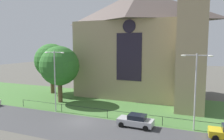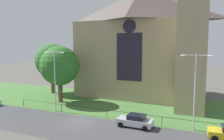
{
  "view_description": "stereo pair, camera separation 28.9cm",
  "coord_description": "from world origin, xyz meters",
  "px_view_note": "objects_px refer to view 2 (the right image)",
  "views": [
    {
      "loc": [
        14.04,
        -23.46,
        9.63
      ],
      "look_at": [
        1.06,
        8.0,
        5.82
      ],
      "focal_mm": 35.15,
      "sensor_mm": 36.0,
      "label": 1
    },
    {
      "loc": [
        14.31,
        -23.35,
        9.63
      ],
      "look_at": [
        1.06,
        8.0,
        5.82
      ],
      "focal_mm": 35.15,
      "sensor_mm": 36.0,
      "label": 2
    }
  ],
  "objects_px": {
    "parked_car_silver": "(135,121)",
    "streetlamp_far": "(195,83)",
    "tree_left_far": "(52,61)",
    "church_building": "(142,42)",
    "tree_left_near": "(60,66)",
    "streetlamp_near": "(55,74)"
  },
  "relations": [
    {
      "from": "tree_left_far",
      "to": "streetlamp_far",
      "type": "relative_size",
      "value": 1.14
    },
    {
      "from": "tree_left_near",
      "to": "parked_car_silver",
      "type": "bearing_deg",
      "value": -22.12
    },
    {
      "from": "tree_left_far",
      "to": "tree_left_near",
      "type": "relative_size",
      "value": 1.05
    },
    {
      "from": "church_building",
      "to": "tree_left_far",
      "type": "height_order",
      "value": "church_building"
    },
    {
      "from": "church_building",
      "to": "parked_car_silver",
      "type": "bearing_deg",
      "value": -77.3
    },
    {
      "from": "tree_left_near",
      "to": "streetlamp_near",
      "type": "distance_m",
      "value": 5.36
    },
    {
      "from": "tree_left_near",
      "to": "streetlamp_far",
      "type": "bearing_deg",
      "value": -12.22
    },
    {
      "from": "parked_car_silver",
      "to": "streetlamp_far",
      "type": "bearing_deg",
      "value": -165.84
    },
    {
      "from": "tree_left_near",
      "to": "streetlamp_near",
      "type": "bearing_deg",
      "value": -61.47
    },
    {
      "from": "streetlamp_near",
      "to": "parked_car_silver",
      "type": "relative_size",
      "value": 2.09
    },
    {
      "from": "tree_left_near",
      "to": "streetlamp_near",
      "type": "relative_size",
      "value": 1.08
    },
    {
      "from": "tree_left_far",
      "to": "streetlamp_near",
      "type": "distance_m",
      "value": 13.05
    },
    {
      "from": "tree_left_far",
      "to": "parked_car_silver",
      "type": "xyz_separation_m",
      "value": [
        20.91,
        -11.55,
        -5.83
      ]
    },
    {
      "from": "tree_left_near",
      "to": "tree_left_far",
      "type": "bearing_deg",
      "value": 136.78
    },
    {
      "from": "church_building",
      "to": "streetlamp_near",
      "type": "relative_size",
      "value": 2.93
    },
    {
      "from": "tree_left_near",
      "to": "parked_car_silver",
      "type": "relative_size",
      "value": 2.26
    },
    {
      "from": "streetlamp_far",
      "to": "church_building",
      "type": "bearing_deg",
      "value": 124.51
    },
    {
      "from": "tree_left_near",
      "to": "parked_car_silver",
      "type": "xyz_separation_m",
      "value": [
        15.19,
        -6.17,
        -5.47
      ]
    },
    {
      "from": "streetlamp_far",
      "to": "parked_car_silver",
      "type": "distance_m",
      "value": 8.15
    },
    {
      "from": "streetlamp_near",
      "to": "streetlamp_far",
      "type": "relative_size",
      "value": 1.01
    },
    {
      "from": "tree_left_near",
      "to": "streetlamp_far",
      "type": "relative_size",
      "value": 1.09
    },
    {
      "from": "tree_left_near",
      "to": "streetlamp_far",
      "type": "xyz_separation_m",
      "value": [
        21.61,
        -4.68,
        -0.69
      ]
    }
  ]
}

